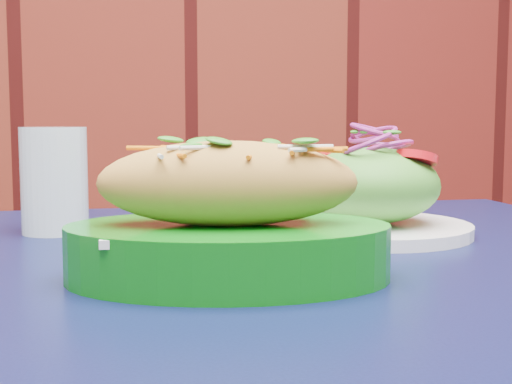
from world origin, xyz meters
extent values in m
cube|color=black|center=(-0.42, 1.83, 0.73)|extent=(0.81, 0.81, 0.03)
cube|color=white|center=(-0.47, 1.79, 0.79)|extent=(0.18, 0.11, 0.01)
ellipsoid|color=gold|center=(-0.47, 1.79, 0.82)|extent=(0.20, 0.10, 0.06)
cylinder|color=white|center=(-0.30, 1.97, 0.76)|extent=(0.21, 0.21, 0.01)
ellipsoid|color=#4C992D|center=(-0.30, 1.97, 0.80)|extent=(0.14, 0.14, 0.08)
cylinder|color=red|center=(-0.26, 1.94, 0.84)|extent=(0.04, 0.04, 0.01)
cylinder|color=red|center=(-0.33, 2.00, 0.84)|extent=(0.04, 0.04, 0.01)
cylinder|color=red|center=(-0.30, 2.01, 0.84)|extent=(0.04, 0.04, 0.01)
torus|color=#99217E|center=(-0.30, 1.97, 0.85)|extent=(0.05, 0.05, 0.00)
torus|color=#99217E|center=(-0.30, 1.97, 0.85)|extent=(0.05, 0.05, 0.00)
torus|color=#99217E|center=(-0.30, 1.97, 0.85)|extent=(0.05, 0.05, 0.00)
torus|color=#99217E|center=(-0.30, 1.97, 0.86)|extent=(0.05, 0.05, 0.00)
torus|color=#99217E|center=(-0.30, 1.97, 0.86)|extent=(0.05, 0.05, 0.00)
cylinder|color=silver|center=(-0.62, 2.04, 0.81)|extent=(0.07, 0.07, 0.11)
camera|label=1|loc=(-0.54, 1.27, 0.87)|focal=50.00mm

